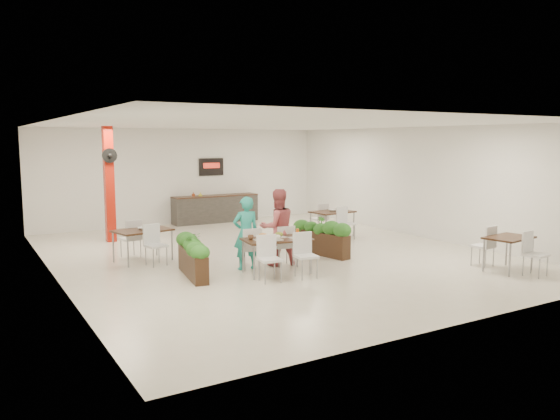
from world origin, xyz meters
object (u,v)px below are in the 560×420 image
object	(u,v)px
side_table_b	(332,215)
diner_woman	(278,227)
planter_right	(321,235)
side_table_a	(143,234)
red_column	(109,183)
side_table_c	(509,243)
service_counter	(215,208)
planter_left	(193,253)
diner_man	(246,233)
main_table	(276,244)

from	to	relation	value
side_table_b	diner_woman	bearing A→B (deg)	-149.52
planter_right	side_table_a	size ratio (longest dim) A/B	1.07
red_column	side_table_c	distance (m)	10.31
red_column	service_counter	world-z (taller)	red_column
planter_left	side_table_b	world-z (taller)	side_table_b
diner_man	planter_left	world-z (taller)	diner_man
service_counter	side_table_c	size ratio (longest dim) A/B	1.80
main_table	planter_right	bearing A→B (deg)	29.85
red_column	diner_man	distance (m)	5.26
service_counter	diner_woman	bearing A→B (deg)	-102.23
diner_man	side_table_a	xyz separation A→B (m)	(-1.70, 1.96, -0.17)
red_column	planter_right	size ratio (longest dim) A/B	1.78
service_counter	side_table_a	distance (m)	6.23
planter_right	diner_woman	bearing A→B (deg)	-163.48
red_column	side_table_c	world-z (taller)	red_column
planter_right	side_table_a	distance (m)	4.29
side_table_b	planter_right	bearing A→B (deg)	-137.89
service_counter	planter_right	distance (m)	6.31
main_table	planter_right	distance (m)	2.22
diner_man	planter_right	size ratio (longest dim) A/B	0.89
planter_left	planter_right	bearing A→B (deg)	7.23
diner_man	side_table_c	bearing A→B (deg)	155.54
planter_left	planter_right	world-z (taller)	planter_right
service_counter	planter_left	size ratio (longest dim) A/B	1.71
diner_man	diner_woman	distance (m)	0.80
main_table	planter_left	xyz separation A→B (m)	(-1.63, 0.65, -0.14)
main_table	red_column	bearing A→B (deg)	110.96
planter_left	side_table_a	bearing A→B (deg)	103.26
main_table	side_table_a	distance (m)	3.35
service_counter	diner_man	world-z (taller)	service_counter
service_counter	side_table_b	size ratio (longest dim) A/B	1.81
planter_left	service_counter	bearing A→B (deg)	62.57
red_column	side_table_b	xyz separation A→B (m)	(5.81, -2.48, -1.01)
planter_left	side_table_c	xyz separation A→B (m)	(6.06, -3.01, 0.12)
side_table_a	side_table_b	bearing A→B (deg)	-7.67
main_table	side_table_c	distance (m)	5.01
red_column	service_counter	distance (m)	4.56
red_column	main_table	bearing A→B (deg)	-69.04
service_counter	diner_man	bearing A→B (deg)	-108.54
diner_woman	diner_man	bearing A→B (deg)	7.58
side_table_a	side_table_c	distance (m)	8.20
planter_right	side_table_a	world-z (taller)	planter_right
red_column	side_table_b	size ratio (longest dim) A/B	1.93
service_counter	main_table	distance (m)	7.64
diner_man	side_table_c	size ratio (longest dim) A/B	0.97
diner_woman	side_table_c	bearing A→B (deg)	150.68
diner_man	diner_woman	bearing A→B (deg)	-172.42
main_table	planter_left	size ratio (longest dim) A/B	1.01
planter_right	red_column	bearing A→B (deg)	132.29
side_table_c	red_column	bearing A→B (deg)	121.40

